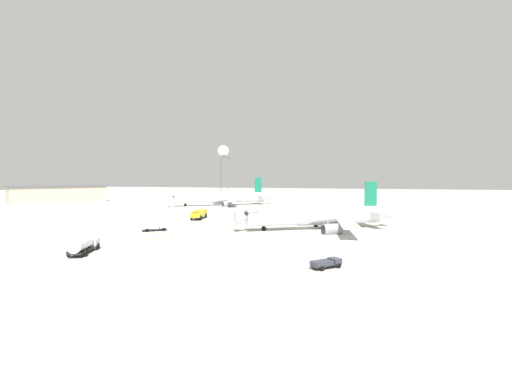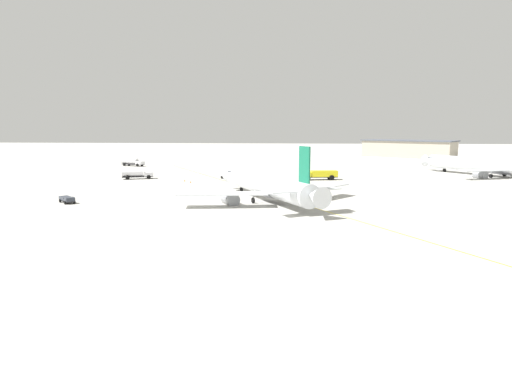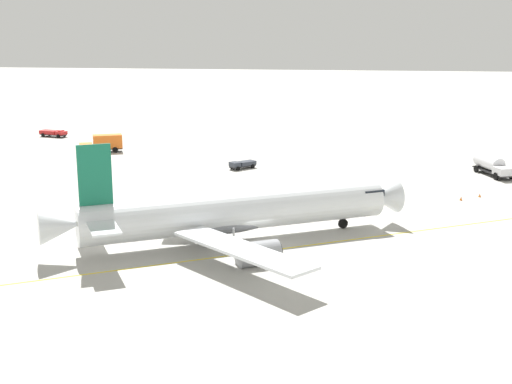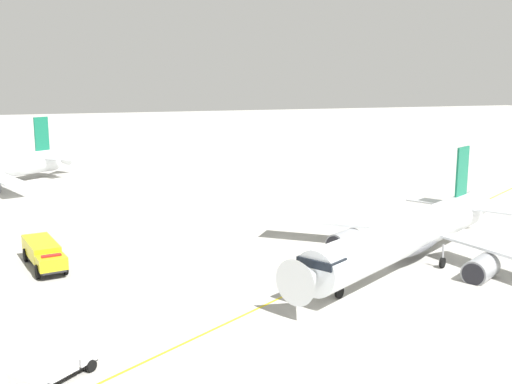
% 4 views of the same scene
% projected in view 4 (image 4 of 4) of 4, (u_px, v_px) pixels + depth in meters
% --- Properties ---
extents(ground_plane, '(600.00, 600.00, 0.00)m').
position_uv_depth(ground_plane, '(378.00, 265.00, 61.66)').
color(ground_plane, '#ADAAA3').
extents(airliner_main, '(35.72, 32.20, 11.30)m').
position_uv_depth(airliner_main, '(407.00, 237.00, 61.43)').
color(airliner_main, silver).
rests_on(airliner_main, ground_plane).
extents(pushback_tug_truck, '(5.69, 5.23, 1.30)m').
position_uv_depth(pushback_tug_truck, '(54.00, 368.00, 37.89)').
color(pushback_tug_truck, '#232326').
rests_on(pushback_tug_truck, ground_plane).
extents(fire_tender_truck, '(4.27, 9.97, 2.50)m').
position_uv_depth(fire_tender_truck, '(43.00, 252.00, 60.74)').
color(fire_tender_truck, '#232326').
rests_on(fire_tender_truck, ground_plane).
extents(taxiway_centreline, '(148.98, 87.51, 0.01)m').
position_uv_depth(taxiway_centreline, '(375.00, 253.00, 65.86)').
color(taxiway_centreline, yellow).
rests_on(taxiway_centreline, ground_plane).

